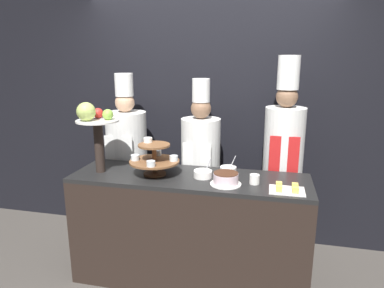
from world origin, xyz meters
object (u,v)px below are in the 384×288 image
object	(u,v)px
cake_square_tray	(287,189)
serving_bowl_far	(228,170)
tiered_stand	(154,158)
chef_center_right	(283,155)
serving_bowl_near	(203,174)
chef_left	(127,154)
cup_white	(255,179)
fruit_pedestal	(95,124)
chef_center_left	(201,161)
cake_round	(226,179)

from	to	relation	value
cake_square_tray	serving_bowl_far	size ratio (longest dim) A/B	1.62
tiered_stand	chef_center_right	bearing A→B (deg)	26.87
serving_bowl_near	chef_center_right	size ratio (longest dim) A/B	0.08
chef_center_right	serving_bowl_near	bearing A→B (deg)	-141.54
tiered_stand	chef_left	world-z (taller)	chef_left
cup_white	serving_bowl_near	size ratio (longest dim) A/B	0.48
cup_white	serving_bowl_far	xyz separation A→B (m)	(-0.23, 0.21, -0.01)
fruit_pedestal	cake_square_tray	distance (m)	1.62
cup_white	chef_center_left	bearing A→B (deg)	133.80
fruit_pedestal	serving_bowl_near	bearing A→B (deg)	4.47
tiered_stand	chef_left	distance (m)	0.73
serving_bowl_near	fruit_pedestal	bearing A→B (deg)	-175.53
cake_square_tray	serving_bowl_far	bearing A→B (deg)	146.77
cup_white	chef_left	distance (m)	1.42
cake_square_tray	chef_center_right	size ratio (longest dim) A/B	0.13
cake_square_tray	cup_white	bearing A→B (deg)	157.95
cake_square_tray	cake_round	bearing A→B (deg)	175.96
fruit_pedestal	chef_left	world-z (taller)	chef_left
serving_bowl_near	chef_left	xyz separation A→B (m)	(-0.89, 0.51, -0.03)
tiered_stand	chef_center_left	bearing A→B (deg)	61.98
chef_left	cake_square_tray	bearing A→B (deg)	-23.25
serving_bowl_near	chef_left	world-z (taller)	chef_left
cake_square_tray	chef_center_right	world-z (taller)	chef_center_right
fruit_pedestal	cake_square_tray	xyz separation A→B (m)	(1.56, -0.08, -0.40)
fruit_pedestal	cup_white	xyz separation A→B (m)	(1.32, 0.01, -0.38)
serving_bowl_near	chef_center_left	size ratio (longest dim) A/B	0.09
chef_left	cake_round	bearing A→B (deg)	-30.09
tiered_stand	serving_bowl_near	xyz separation A→B (m)	(0.41, 0.02, -0.11)
serving_bowl_near	chef_center_left	bearing A→B (deg)	103.76
tiered_stand	fruit_pedestal	bearing A→B (deg)	-174.39
cup_white	cake_square_tray	world-z (taller)	cup_white
chef_left	serving_bowl_far	bearing A→B (deg)	-18.30
cake_round	serving_bowl_near	distance (m)	0.24
chef_center_right	tiered_stand	bearing A→B (deg)	-153.13
cake_round	chef_center_right	world-z (taller)	chef_center_right
chef_left	chef_center_left	world-z (taller)	chef_left
tiered_stand	serving_bowl_far	distance (m)	0.63
cake_round	chef_center_left	distance (m)	0.72
tiered_stand	cake_square_tray	bearing A→B (deg)	-7.03
chef_center_left	cake_square_tray	bearing A→B (deg)	-40.27
cup_white	serving_bowl_far	bearing A→B (deg)	137.54
serving_bowl_far	chef_center_right	size ratio (longest dim) A/B	0.08
chef_left	chef_center_right	size ratio (longest dim) A/B	0.91
fruit_pedestal	cup_white	distance (m)	1.38
serving_bowl_far	chef_center_left	world-z (taller)	chef_center_left
cup_white	chef_center_right	world-z (taller)	chef_center_right
chef_center_left	serving_bowl_near	bearing A→B (deg)	-76.24
tiered_stand	cake_square_tray	distance (m)	1.08
tiered_stand	fruit_pedestal	xyz separation A→B (m)	(-0.50, -0.05, 0.28)
cake_round	chef_center_left	xyz separation A→B (m)	(-0.33, 0.63, -0.07)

